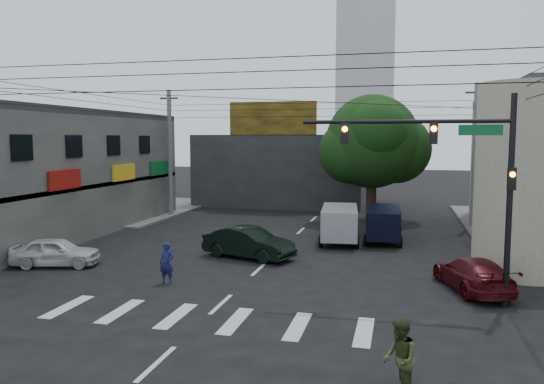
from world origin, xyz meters
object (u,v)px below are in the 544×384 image
at_px(utility_pole_far_left, 170,154).
at_px(navy_van, 384,225).
at_px(maroon_sedan, 472,274).
at_px(street_tree, 372,142).
at_px(utility_pole_far_right, 475,156).
at_px(traffic_officer, 167,263).
at_px(traffic_gantry, 458,165).
at_px(white_compact, 56,252).
at_px(pedestrian_olive, 399,359).
at_px(dark_sedan, 249,243).
at_px(silver_minivan, 340,225).

xyz_separation_m(utility_pole_far_left, navy_van, (15.60, -6.06, -3.67)).
distance_m(maroon_sedan, navy_van, 9.78).
height_order(street_tree, utility_pole_far_right, utility_pole_far_right).
relative_size(navy_van, traffic_officer, 2.85).
relative_size(traffic_gantry, white_compact, 1.75).
distance_m(traffic_gantry, utility_pole_far_right, 17.21).
distance_m(utility_pole_far_left, white_compact, 16.09).
height_order(street_tree, pedestrian_olive, street_tree).
relative_size(white_compact, pedestrian_olive, 2.25).
relative_size(street_tree, pedestrian_olive, 4.78).
distance_m(utility_pole_far_right, pedestrian_olive, 25.09).
xyz_separation_m(traffic_gantry, white_compact, (-16.85, 1.47, -4.18)).
xyz_separation_m(street_tree, dark_sedan, (-5.06, -12.93, -4.73)).
xyz_separation_m(utility_pole_far_left, white_compact, (1.47, -15.53, -3.95)).
distance_m(utility_pole_far_left, navy_van, 17.13).
bearing_deg(white_compact, street_tree, -54.23).
bearing_deg(traffic_officer, street_tree, 69.29).
relative_size(traffic_officer, pedestrian_olive, 0.90).
bearing_deg(pedestrian_olive, silver_minivan, 179.73).
height_order(utility_pole_far_left, dark_sedan, utility_pole_far_left).
distance_m(traffic_gantry, maroon_sedan, 4.66).
xyz_separation_m(utility_pole_far_right, white_compact, (-19.53, -15.53, -3.95)).
bearing_deg(traffic_gantry, white_compact, 175.01).
relative_size(utility_pole_far_left, pedestrian_olive, 5.05).
distance_m(traffic_gantry, silver_minivan, 11.87).
xyz_separation_m(traffic_gantry, utility_pole_far_left, (-18.32, 17.00, -0.23)).
bearing_deg(traffic_gantry, utility_pole_far_right, 81.06).
bearing_deg(silver_minivan, utility_pole_far_right, -53.59).
bearing_deg(dark_sedan, navy_van, -28.81).
bearing_deg(street_tree, dark_sedan, -111.38).
bearing_deg(traffic_gantry, utility_pole_far_left, 137.14).
height_order(utility_pole_far_left, pedestrian_olive, utility_pole_far_left).
height_order(utility_pole_far_left, silver_minivan, utility_pole_far_left).
height_order(maroon_sedan, navy_van, navy_van).
bearing_deg(traffic_gantry, maroon_sedan, 65.46).
bearing_deg(street_tree, utility_pole_far_left, -176.05).
bearing_deg(white_compact, pedestrian_olive, -136.54).
xyz_separation_m(dark_sedan, maroon_sedan, (9.73, -3.23, -0.10)).
distance_m(utility_pole_far_left, silver_minivan, 15.41).
relative_size(maroon_sedan, navy_van, 1.01).
distance_m(utility_pole_far_left, utility_pole_far_right, 21.00).
relative_size(silver_minivan, navy_van, 1.00).
xyz_separation_m(traffic_gantry, utility_pole_far_right, (2.68, 17.00, -0.23)).
xyz_separation_m(utility_pole_far_right, navy_van, (-5.40, -6.06, -3.67)).
bearing_deg(dark_sedan, street_tree, -3.82).
bearing_deg(maroon_sedan, traffic_gantry, 48.67).
bearing_deg(street_tree, maroon_sedan, -73.89).
bearing_deg(traffic_officer, white_compact, 166.57).
bearing_deg(utility_pole_far_right, white_compact, -141.50).
bearing_deg(utility_pole_far_right, navy_van, -131.74).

